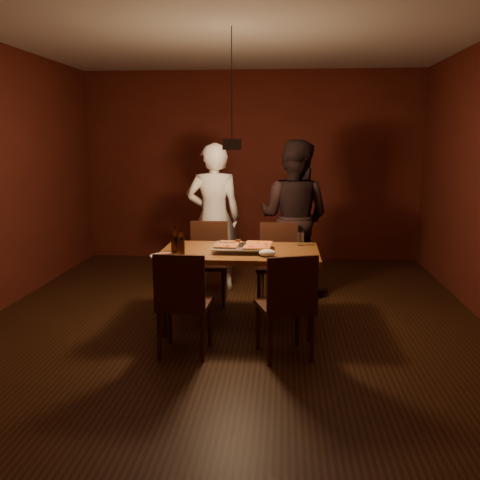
# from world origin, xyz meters

# --- Properties ---
(room_shell) EXTENTS (6.00, 6.00, 6.00)m
(room_shell) POSITION_xyz_m (0.00, 0.00, 1.40)
(room_shell) COLOR #34200E
(room_shell) RESTS_ON ground
(dining_table) EXTENTS (1.50, 0.90, 0.75)m
(dining_table) POSITION_xyz_m (0.08, -0.06, 0.68)
(dining_table) COLOR brown
(dining_table) RESTS_ON floor
(chair_far_left) EXTENTS (0.44, 0.44, 0.49)m
(chair_far_left) POSITION_xyz_m (-0.34, 0.72, 0.54)
(chair_far_left) COLOR #38190F
(chair_far_left) RESTS_ON floor
(chair_far_right) EXTENTS (0.44, 0.44, 0.49)m
(chair_far_right) POSITION_xyz_m (0.44, 0.68, 0.54)
(chair_far_right) COLOR #38190F
(chair_far_right) RESTS_ON floor
(chair_near_left) EXTENTS (0.43, 0.43, 0.49)m
(chair_near_left) POSITION_xyz_m (-0.33, -0.87, 0.54)
(chair_near_left) COLOR #38190F
(chair_near_left) RESTS_ON floor
(chair_near_right) EXTENTS (0.53, 0.53, 0.49)m
(chair_near_right) POSITION_xyz_m (0.54, -0.86, 0.54)
(chair_near_right) COLOR #38190F
(chair_near_right) RESTS_ON floor
(pizza_tray) EXTENTS (0.59, 0.49, 0.05)m
(pizza_tray) POSITION_xyz_m (0.11, -0.07, 0.77)
(pizza_tray) COLOR silver
(pizza_tray) RESTS_ON dining_table
(pizza_meat) EXTENTS (0.25, 0.37, 0.02)m
(pizza_meat) POSITION_xyz_m (-0.03, -0.06, 0.81)
(pizza_meat) COLOR maroon
(pizza_meat) RESTS_ON pizza_tray
(pizza_cheese) EXTENTS (0.27, 0.41, 0.02)m
(pizza_cheese) POSITION_xyz_m (0.25, -0.07, 0.81)
(pizza_cheese) COLOR gold
(pizza_cheese) RESTS_ON pizza_tray
(spatula) EXTENTS (0.19, 0.25, 0.04)m
(spatula) POSITION_xyz_m (0.11, -0.06, 0.81)
(spatula) COLOR silver
(spatula) RESTS_ON pizza_tray
(beer_bottle_a) EXTENTS (0.07, 0.07, 0.28)m
(beer_bottle_a) POSITION_xyz_m (-0.48, -0.38, 0.89)
(beer_bottle_a) COLOR black
(beer_bottle_a) RESTS_ON dining_table
(beer_bottle_b) EXTENTS (0.06, 0.06, 0.25)m
(beer_bottle_b) POSITION_xyz_m (-0.43, -0.34, 0.87)
(beer_bottle_b) COLOR black
(beer_bottle_b) RESTS_ON dining_table
(water_glass_left) EXTENTS (0.09, 0.09, 0.13)m
(water_glass_left) POSITION_xyz_m (-0.49, -0.15, 0.82)
(water_glass_left) COLOR silver
(water_glass_left) RESTS_ON dining_table
(water_glass_right) EXTENTS (0.06, 0.06, 0.13)m
(water_glass_right) POSITION_xyz_m (0.67, 0.24, 0.82)
(water_glass_right) COLOR silver
(water_glass_right) RESTS_ON dining_table
(plate_slice) EXTENTS (0.27, 0.27, 0.03)m
(plate_slice) POSITION_xyz_m (-0.57, -0.41, 0.76)
(plate_slice) COLOR white
(plate_slice) RESTS_ON dining_table
(napkin) EXTENTS (0.15, 0.12, 0.06)m
(napkin) POSITION_xyz_m (0.35, -0.31, 0.78)
(napkin) COLOR white
(napkin) RESTS_ON dining_table
(diner_white) EXTENTS (0.69, 0.51, 1.76)m
(diner_white) POSITION_xyz_m (-0.34, 1.20, 0.88)
(diner_white) COLOR white
(diner_white) RESTS_ON floor
(diner_dark) EXTENTS (1.07, 0.97, 1.80)m
(diner_dark) POSITION_xyz_m (0.61, 1.16, 0.90)
(diner_dark) COLOR black
(diner_dark) RESTS_ON floor
(pendant_lamp) EXTENTS (0.18, 0.18, 1.10)m
(pendant_lamp) POSITION_xyz_m (0.00, 0.00, 1.76)
(pendant_lamp) COLOR black
(pendant_lamp) RESTS_ON ceiling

